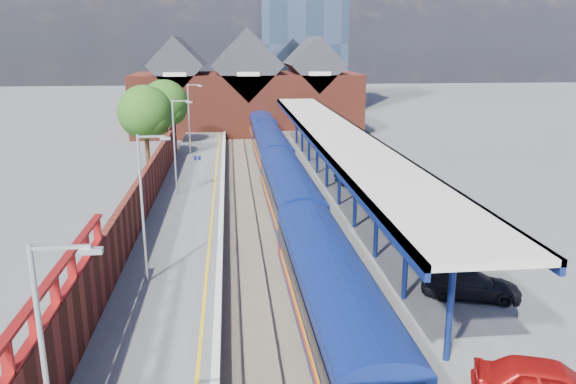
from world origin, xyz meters
The scene contains 22 objects.
ground centered at (0.00, 30.00, 0.00)m, with size 240.00×240.00×0.00m, color #5B5B5E.
ballast_bed centered at (0.00, 20.00, 0.03)m, with size 6.00×76.00×0.06m, color #473D33.
rails centered at (0.00, 20.00, 0.12)m, with size 4.51×76.00×0.14m.
left_platform centered at (-5.50, 20.00, 0.50)m, with size 5.00×76.00×1.00m, color #565659.
right_platform centered at (6.00, 20.00, 0.50)m, with size 6.00×76.00×1.00m, color #565659.
coping_left centered at (-3.15, 20.00, 1.02)m, with size 0.30×76.00×0.05m, color silver.
coping_right centered at (3.15, 20.00, 1.02)m, with size 0.30×76.00×0.05m, color silver.
yellow_line centered at (-3.75, 20.00, 1.01)m, with size 0.14×76.00×0.01m, color yellow.
train centered at (1.49, 26.57, 2.12)m, with size 2.98×65.93×3.45m.
canopy centered at (5.48, 21.95, 5.25)m, with size 4.50×52.00×4.48m.
lamp_post_a centered at (-6.36, -8.00, 4.99)m, with size 1.48×0.18×7.00m.
lamp_post_b centered at (-6.36, 6.00, 4.99)m, with size 1.48×0.18×7.00m.
lamp_post_c centered at (-6.36, 22.00, 4.99)m, with size 1.48×0.18×7.00m.
lamp_post_d centered at (-6.36, 38.00, 4.99)m, with size 1.48×0.18×7.00m.
platform_sign centered at (-5.00, 24.00, 2.69)m, with size 0.55×0.08×2.50m.
brick_wall centered at (-8.10, 13.54, 2.45)m, with size 0.35×50.00×3.86m.
station_building centered at (0.00, 58.00, 5.45)m, with size 30.00×12.12×13.78m.
tree_near centered at (-10.35, 35.91, 5.35)m, with size 5.20×5.20×8.10m.
tree_far centered at (-9.35, 43.91, 5.35)m, with size 5.20×5.20×8.10m.
parked_car_silver centered at (8.50, 14.35, 1.69)m, with size 1.46×4.18×1.38m, color #B0B0B5.
parked_car_dark centered at (7.95, 2.81, 1.62)m, with size 1.73×4.26×1.24m, color black.
parked_car_blue centered at (7.93, 23.77, 1.59)m, with size 1.95×4.23×1.18m, color navy.
Camera 1 is at (-2.43, -19.06, 11.88)m, focal length 35.00 mm.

